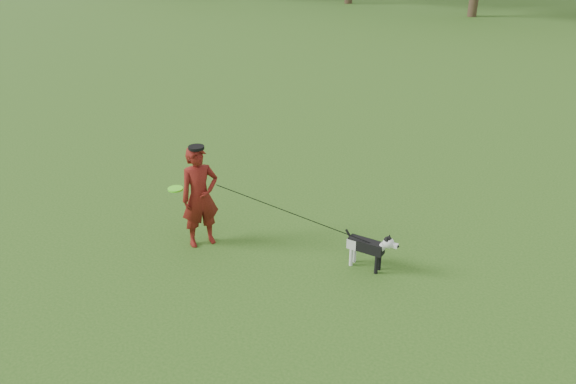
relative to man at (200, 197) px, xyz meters
The scene contains 4 objects.
ground 1.47m from the man, 15.06° to the left, with size 120.00×120.00×0.00m, color #285116.
man is the anchor object (origin of this frame).
dog 2.59m from the man, 15.11° to the left, with size 0.81×0.16×0.62m.
man_held_items 1.50m from the man, 11.74° to the left, with size 3.09×0.88×1.18m.
Camera 1 is at (3.80, -6.01, 4.44)m, focal length 35.00 mm.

